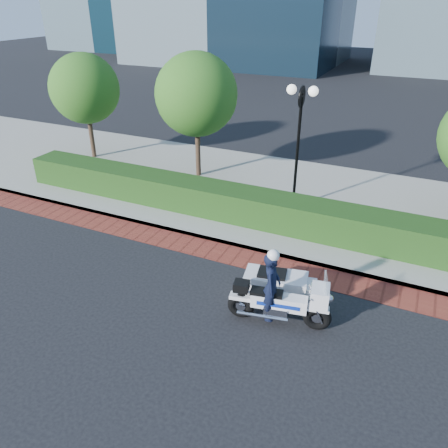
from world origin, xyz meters
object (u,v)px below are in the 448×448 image
at_px(police_motorcycle, 277,290).
at_px(tree_b, 196,95).
at_px(lamppost, 299,129).
at_px(tree_a, 85,89).

bearing_deg(police_motorcycle, tree_b, 119.20).
relative_size(lamppost, police_motorcycle, 1.73).
xyz_separation_m(lamppost, tree_b, (-4.50, 1.30, 0.48)).
height_order(lamppost, tree_a, tree_a).
bearing_deg(police_motorcycle, tree_a, 137.77).
relative_size(tree_a, tree_b, 0.94).
bearing_deg(tree_b, tree_a, 180.00).
xyz_separation_m(tree_a, tree_b, (5.50, 0.00, 0.21)).
height_order(tree_a, police_motorcycle, tree_a).
bearing_deg(police_motorcycle, lamppost, 92.30).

